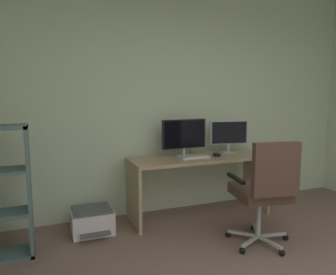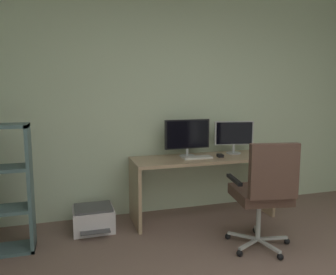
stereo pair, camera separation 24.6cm
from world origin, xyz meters
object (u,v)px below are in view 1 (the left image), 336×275
at_px(monitor_main, 184,135).
at_px(monitor_secondary, 229,134).
at_px(computer_mouse, 217,155).
at_px(keyboard, 195,157).
at_px(desk, 200,172).
at_px(office_chair, 265,187).
at_px(printer, 92,221).

distance_m(monitor_main, monitor_secondary, 0.61).
bearing_deg(computer_mouse, keyboard, -172.76).
distance_m(desk, monitor_main, 0.47).
bearing_deg(computer_mouse, monitor_secondary, 39.63).
distance_m(desk, office_chair, 0.97).
bearing_deg(office_chair, keyboard, 108.01).
height_order(monitor_main, computer_mouse, monitor_main).
bearing_deg(printer, monitor_main, 5.61).
height_order(computer_mouse, office_chair, office_chair).
xyz_separation_m(computer_mouse, office_chair, (0.01, -0.90, -0.15)).
bearing_deg(monitor_secondary, desk, -167.25).
height_order(monitor_main, keyboard, monitor_main).
bearing_deg(keyboard, monitor_secondary, 15.46).
xyz_separation_m(desk, keyboard, (-0.09, -0.05, 0.19)).
xyz_separation_m(monitor_main, printer, (-1.11, -0.11, -0.85)).
xyz_separation_m(desk, monitor_secondary, (0.45, 0.10, 0.42)).
bearing_deg(office_chair, computer_mouse, 90.54).
height_order(computer_mouse, printer, computer_mouse).
relative_size(monitor_main, keyboard, 1.61).
bearing_deg(monitor_secondary, printer, -176.37).
height_order(keyboard, printer, keyboard).
xyz_separation_m(keyboard, office_chair, (0.29, -0.90, -0.14)).
xyz_separation_m(monitor_secondary, computer_mouse, (-0.26, -0.15, -0.22)).
height_order(monitor_main, monitor_secondary, monitor_main).
bearing_deg(keyboard, desk, 26.90).
height_order(keyboard, office_chair, office_chair).
xyz_separation_m(desk, printer, (-1.27, -0.01, -0.42)).
bearing_deg(office_chair, desk, 102.09).
distance_m(monitor_secondary, office_chair, 1.14).
xyz_separation_m(computer_mouse, printer, (-1.46, 0.05, -0.61)).
bearing_deg(monitor_main, computer_mouse, -23.64).
bearing_deg(monitor_main, printer, -174.39).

